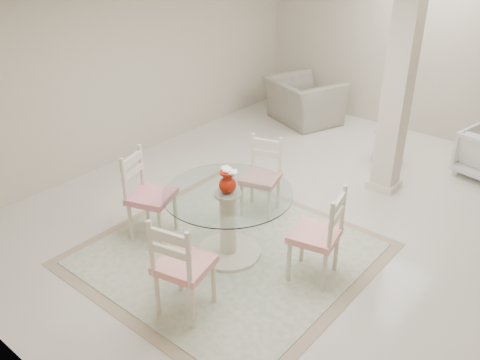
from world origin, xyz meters
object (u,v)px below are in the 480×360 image
Objects in this scene: side_table at (388,147)px; dining_chair_south at (179,261)px; dining_chair_west at (145,189)px; recliner_taupe at (303,101)px; red_vase at (228,181)px; column at (397,93)px; dining_chair_east at (322,229)px; dining_chair_north at (263,171)px; dining_table at (228,224)px.

dining_chair_south is at bearing -89.98° from side_table.
recliner_taupe is (-0.65, 4.20, -0.22)m from dining_chair_west.
dining_chair_south is at bearing -73.93° from red_vase.
dining_chair_west is (-1.61, -2.84, -0.74)m from column.
dining_chair_east is at bearing -77.14° from side_table.
column is at bearing 168.97° from recliner_taupe.
dining_chair_west is 0.96× the size of recliner_taupe.
dining_chair_south is at bearing 131.53° from recliner_taupe.
dining_chair_south is at bearing -138.19° from dining_chair_west.
side_table is at bearing -179.68° from dining_chair_east.
side_table is (0.57, 2.37, -0.34)m from dining_chair_north.
red_vase is (-0.62, -2.54, -0.43)m from column.
dining_chair_west is (-0.98, -0.30, -0.31)m from red_vase.
dining_table is at bearing -86.43° from dining_chair_east.
dining_chair_west is at bearing -119.50° from column.
column is 2.37× the size of dining_chair_east.
side_table is at bearing -38.69° from dining_chair_west.
red_vase is 0.26× the size of dining_chair_north.
dining_chair_west is at bearing 118.92° from recliner_taupe.
column is at bearing 76.21° from red_vase.
dining_chair_north is 2.05m from dining_chair_south.
dining_chair_west is 4.26m from recliner_taupe.
dining_chair_south is (-0.34, -3.53, -0.74)m from column.
dining_table is 1.20× the size of dining_chair_east.
dining_table is 4.24m from recliner_taupe.
dining_chair_south is (-0.70, -1.27, 0.01)m from dining_chair_east.
column reaches higher than red_vase.
dining_chair_east is 3.17m from side_table.
dining_chair_east is at bearing 16.11° from dining_table.
dining_chair_east is (0.98, 0.28, -0.32)m from red_vase.
dining_table is 1.14× the size of recliner_taupe.
dining_chair_north is at bearing 106.47° from dining_table.
recliner_taupe is (-2.25, 1.36, -0.96)m from column.
red_vase reaches higher than recliner_taupe.
dining_chair_north is at bearing 134.73° from recliner_taupe.
red_vase is 0.24× the size of dining_chair_south.
dining_chair_west is (-0.98, -0.29, 0.21)m from dining_table.
side_table is at bearing 85.17° from red_vase.
dining_table reaches higher than recliner_taupe.
dining_chair_north is (-0.91, -1.57, -0.78)m from column.
side_table is (-0.34, 0.81, -1.12)m from column.
dining_chair_west reaches higher than dining_table.
recliner_taupe is at bearing 112.61° from dining_table.
column is 2.65m from red_vase.
dining_chair_south is at bearing -73.87° from dining_table.
dining_chair_south reaches higher than side_table.
dining_chair_west reaches higher than dining_chair_north.
dining_chair_north is 2.19× the size of side_table.
side_table is (0.28, 3.35, -0.69)m from red_vase.
red_vase is at bearing -103.79° from column.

